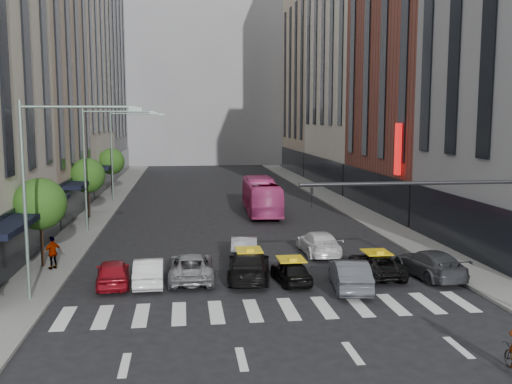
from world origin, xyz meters
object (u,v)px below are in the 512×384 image
object	(u,v)px
streetlamp_mid	(98,153)
taxi_left	(249,265)
streetlamp_far	(121,143)
car_white_front	(149,271)
car_red	(113,273)
streetlamp_near	(45,173)
pedestrian_far	(53,253)
taxi_center	(291,271)
bus	(261,196)

from	to	relation	value
streetlamp_mid	taxi_left	size ratio (longest dim) A/B	1.70
streetlamp_far	car_white_front	size ratio (longest dim) A/B	2.17
car_red	streetlamp_mid	bearing A→B (deg)	-85.40
streetlamp_near	pedestrian_far	distance (m)	7.23
taxi_left	pedestrian_far	size ratio (longest dim) A/B	2.91
streetlamp_mid	streetlamp_near	bearing A→B (deg)	-90.00
streetlamp_near	taxi_center	xyz separation A→B (m)	(11.49, 1.43, -5.29)
bus	car_red	bearing A→B (deg)	65.60
streetlamp_near	taxi_left	distance (m)	11.02
streetlamp_near	bus	xyz separation A→B (m)	(12.91, 23.00, -4.37)
taxi_left	taxi_center	world-z (taller)	taxi_left
streetlamp_mid	car_white_front	world-z (taller)	streetlamp_mid
bus	car_white_front	bearing A→B (deg)	69.64
taxi_left	pedestrian_far	world-z (taller)	pedestrian_far
streetlamp_near	taxi_center	size ratio (longest dim) A/B	2.51
car_red	taxi_left	bearing A→B (deg)	177.20
pedestrian_far	taxi_left	bearing A→B (deg)	122.06
car_white_front	streetlamp_far	bearing A→B (deg)	-83.03
pedestrian_far	streetlamp_far	bearing A→B (deg)	-135.06
streetlamp_mid	bus	xyz separation A→B (m)	(12.91, 7.00, -4.37)
streetlamp_far	pedestrian_far	size ratio (longest dim) A/B	4.96
taxi_center	car_red	bearing A→B (deg)	-10.46
streetlamp_far	car_red	world-z (taller)	streetlamp_far
car_white_front	pedestrian_far	bearing A→B (deg)	-31.91
car_white_front	car_red	bearing A→B (deg)	-1.07
streetlamp_far	bus	world-z (taller)	streetlamp_far
pedestrian_far	streetlamp_mid	bearing A→B (deg)	-138.35
streetlamp_mid	taxi_left	bearing A→B (deg)	-55.16
streetlamp_mid	taxi_center	distance (m)	19.29
car_red	bus	xyz separation A→B (m)	(10.37, 20.92, 0.85)
taxi_left	taxi_center	size ratio (longest dim) A/B	1.47
taxi_left	taxi_center	bearing A→B (deg)	161.30
car_red	car_white_front	world-z (taller)	same
bus	taxi_left	bearing A→B (deg)	82.39
car_red	car_white_front	xyz separation A→B (m)	(1.78, 0.01, 0.00)
streetlamp_near	streetlamp_far	xyz separation A→B (m)	(0.00, 32.00, 0.00)
streetlamp_far	car_white_front	bearing A→B (deg)	-81.77
pedestrian_far	car_red	bearing A→B (deg)	95.51
streetlamp_far	taxi_left	bearing A→B (deg)	-72.29
streetlamp_mid	streetlamp_far	bearing A→B (deg)	90.00
taxi_center	bus	distance (m)	21.64
streetlamp_mid	car_white_front	size ratio (longest dim) A/B	2.17
streetlamp_near	streetlamp_far	size ratio (longest dim) A/B	1.00
car_red	pedestrian_far	size ratio (longest dim) A/B	2.21
car_white_front	taxi_center	size ratio (longest dim) A/B	1.16
pedestrian_far	car_white_front	bearing A→B (deg)	106.50
taxi_center	pedestrian_far	size ratio (longest dim) A/B	1.98
streetlamp_far	bus	xyz separation A→B (m)	(12.91, -9.00, -4.37)
streetlamp_far	pedestrian_far	distance (m)	27.20
taxi_center	bus	size ratio (longest dim) A/B	0.33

